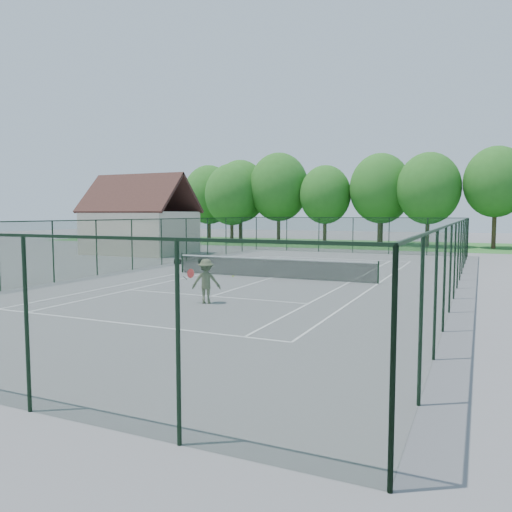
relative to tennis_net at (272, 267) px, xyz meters
The scene contains 10 objects.
ground 0.58m from the tennis_net, ahead, with size 140.00×140.00×0.00m, color slate.
grass_far 30.01m from the tennis_net, 90.00° to the left, with size 80.00×16.00×0.01m, color #357930.
court_lines 0.57m from the tennis_net, ahead, with size 11.05×23.85×0.01m.
tennis_net is the anchor object (origin of this frame).
fence_enclosure 0.98m from the tennis_net, ahead, with size 18.05×36.05×3.02m.
utility_building 19.04m from the tennis_net, 147.99° to the left, with size 8.60×6.27×6.63m.
tree_line_far 30.48m from the tennis_net, 90.00° to the left, with size 39.40×6.40×9.70m.
sports_bag_a 9.23m from the tennis_net, 155.07° to the left, with size 0.41×0.25×0.33m, color black.
sports_bag_b 8.65m from the tennis_net, 145.57° to the left, with size 0.39×0.24×0.30m, color black.
tennis_player 7.87m from the tennis_net, 85.68° to the right, with size 1.82×0.96×1.66m.
Camera 1 is at (9.89, -23.91, 3.36)m, focal length 35.00 mm.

